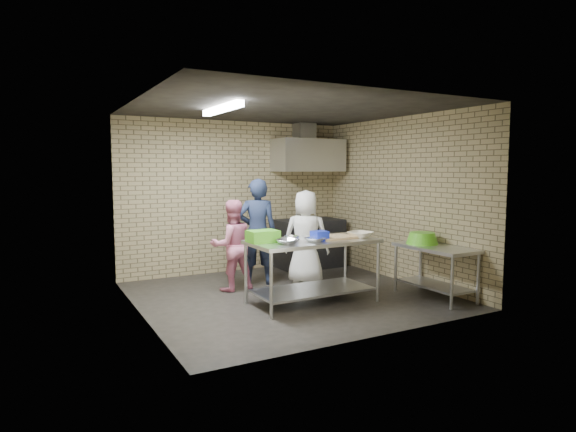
# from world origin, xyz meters

# --- Properties ---
(floor) EXTENTS (4.20, 4.20, 0.00)m
(floor) POSITION_xyz_m (0.00, 0.00, 0.00)
(floor) COLOR black
(floor) RESTS_ON ground
(ceiling) EXTENTS (4.20, 4.20, 0.00)m
(ceiling) POSITION_xyz_m (0.00, 0.00, 2.70)
(ceiling) COLOR black
(ceiling) RESTS_ON ground
(back_wall) EXTENTS (4.20, 0.06, 2.70)m
(back_wall) POSITION_xyz_m (0.00, 2.00, 1.35)
(back_wall) COLOR #90825A
(back_wall) RESTS_ON ground
(front_wall) EXTENTS (4.20, 0.06, 2.70)m
(front_wall) POSITION_xyz_m (0.00, -2.00, 1.35)
(front_wall) COLOR #90825A
(front_wall) RESTS_ON ground
(left_wall) EXTENTS (0.06, 4.00, 2.70)m
(left_wall) POSITION_xyz_m (-2.10, 0.00, 1.35)
(left_wall) COLOR #90825A
(left_wall) RESTS_ON ground
(right_wall) EXTENTS (0.06, 4.00, 2.70)m
(right_wall) POSITION_xyz_m (2.10, 0.00, 1.35)
(right_wall) COLOR #90825A
(right_wall) RESTS_ON ground
(prep_table) EXTENTS (1.76, 0.88, 0.88)m
(prep_table) POSITION_xyz_m (0.11, -0.48, 0.44)
(prep_table) COLOR silver
(prep_table) RESTS_ON floor
(side_counter) EXTENTS (0.60, 1.20, 0.75)m
(side_counter) POSITION_xyz_m (1.80, -1.10, 0.38)
(side_counter) COLOR silver
(side_counter) RESTS_ON floor
(stove) EXTENTS (1.20, 0.70, 0.90)m
(stove) POSITION_xyz_m (1.35, 1.65, 0.45)
(stove) COLOR black
(stove) RESTS_ON floor
(range_hood) EXTENTS (1.30, 0.60, 0.60)m
(range_hood) POSITION_xyz_m (1.35, 1.70, 2.10)
(range_hood) COLOR silver
(range_hood) RESTS_ON back_wall
(hood_duct) EXTENTS (0.35, 0.30, 0.30)m
(hood_duct) POSITION_xyz_m (1.35, 1.85, 2.55)
(hood_duct) COLOR #A5A8AD
(hood_duct) RESTS_ON back_wall
(wall_shelf) EXTENTS (0.80, 0.20, 0.04)m
(wall_shelf) POSITION_xyz_m (1.65, 1.89, 1.92)
(wall_shelf) COLOR #3F2B19
(wall_shelf) RESTS_ON back_wall
(fluorescent_fixture) EXTENTS (0.10, 1.25, 0.08)m
(fluorescent_fixture) POSITION_xyz_m (-1.00, 0.00, 2.64)
(fluorescent_fixture) COLOR white
(fluorescent_fixture) RESTS_ON ceiling
(green_crate) EXTENTS (0.39, 0.29, 0.16)m
(green_crate) POSITION_xyz_m (-0.59, -0.36, 0.96)
(green_crate) COLOR #4AB020
(green_crate) RESTS_ON prep_table
(blue_tub) EXTENTS (0.20, 0.20, 0.13)m
(blue_tub) POSITION_xyz_m (0.16, -0.58, 0.95)
(blue_tub) COLOR #1729B0
(blue_tub) RESTS_ON prep_table
(cutting_board) EXTENTS (0.54, 0.41, 0.03)m
(cutting_board) POSITION_xyz_m (0.46, -0.50, 0.90)
(cutting_board) COLOR tan
(cutting_board) RESTS_ON prep_table
(mixing_bowl_a) EXTENTS (0.35, 0.35, 0.07)m
(mixing_bowl_a) POSITION_xyz_m (-0.39, -0.68, 0.92)
(mixing_bowl_a) COLOR #A8AAAF
(mixing_bowl_a) RESTS_ON prep_table
(mixing_bowl_b) EXTENTS (0.27, 0.27, 0.07)m
(mixing_bowl_b) POSITION_xyz_m (-0.19, -0.43, 0.91)
(mixing_bowl_b) COLOR silver
(mixing_bowl_b) RESTS_ON prep_table
(mixing_bowl_c) EXTENTS (0.32, 0.32, 0.06)m
(mixing_bowl_c) POSITION_xyz_m (0.01, -0.70, 0.91)
(mixing_bowl_c) COLOR silver
(mixing_bowl_c) RESTS_ON prep_table
(ceramic_bowl) EXTENTS (0.43, 0.43, 0.08)m
(ceramic_bowl) POSITION_xyz_m (0.81, -0.63, 0.92)
(ceramic_bowl) COLOR beige
(ceramic_bowl) RESTS_ON prep_table
(green_basin) EXTENTS (0.46, 0.46, 0.17)m
(green_basin) POSITION_xyz_m (1.78, -0.85, 0.83)
(green_basin) COLOR #59C626
(green_basin) RESTS_ON side_counter
(bottle_red) EXTENTS (0.07, 0.07, 0.18)m
(bottle_red) POSITION_xyz_m (1.40, 1.89, 2.03)
(bottle_red) COLOR #B22619
(bottle_red) RESTS_ON wall_shelf
(bottle_green) EXTENTS (0.06, 0.06, 0.15)m
(bottle_green) POSITION_xyz_m (1.80, 1.89, 2.02)
(bottle_green) COLOR green
(bottle_green) RESTS_ON wall_shelf
(man_navy) EXTENTS (0.73, 0.61, 1.70)m
(man_navy) POSITION_xyz_m (-0.10, 0.86, 0.85)
(man_navy) COLOR #151B35
(man_navy) RESTS_ON floor
(woman_pink) EXTENTS (0.69, 0.55, 1.38)m
(woman_pink) POSITION_xyz_m (-0.60, 0.70, 0.69)
(woman_pink) COLOR #CD6D8D
(woman_pink) RESTS_ON floor
(woman_white) EXTENTS (0.88, 0.84, 1.51)m
(woman_white) POSITION_xyz_m (0.60, 0.52, 0.76)
(woman_white) COLOR white
(woman_white) RESTS_ON floor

